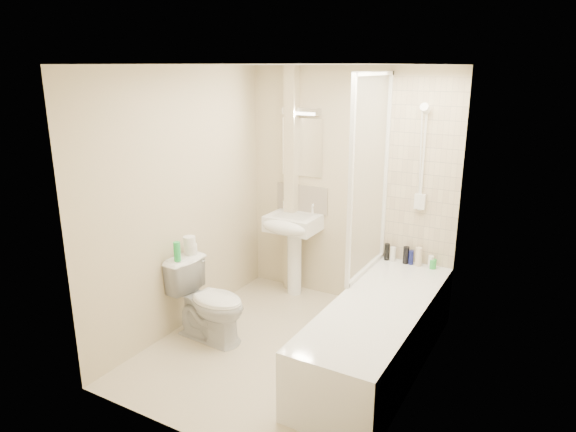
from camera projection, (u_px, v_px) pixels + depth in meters
The scene contains 26 objects.
floor at pixel (287, 351), 4.48m from camera, with size 2.50×2.50×0.00m, color beige.
wall_back at pixel (348, 188), 5.18m from camera, with size 2.20×0.02×2.40m, color beige.
wall_left at pixel (182, 202), 4.66m from camera, with size 0.02×2.50×2.40m, color beige.
wall_right at pixel (422, 241), 3.62m from camera, with size 0.02×2.50×2.40m, color beige.
ceiling at pixel (286, 65), 3.80m from camera, with size 2.20×2.50×0.02m, color white.
tile_back at pixel (423, 174), 4.75m from camera, with size 0.70×0.01×1.75m, color beige.
tile_right at pixel (430, 204), 3.73m from camera, with size 0.01×2.10×1.75m, color beige.
pipe_boxing at pixel (291, 183), 5.42m from camera, with size 0.12×0.12×2.40m, color beige.
splashback at pixel (302, 199), 5.47m from camera, with size 0.60×0.01×0.30m, color beige.
mirror at pixel (302, 147), 5.31m from camera, with size 0.46×0.01×0.60m, color white.
strip_light at pixel (301, 111), 5.19m from camera, with size 0.42×0.07×0.07m, color silver.
bathtub at pixel (378, 332), 4.21m from camera, with size 0.70×2.10×0.55m.
shower_screen at pixel (370, 176), 4.54m from camera, with size 0.04×0.92×1.80m.
shower_fixture at pixel (422, 162), 4.68m from camera, with size 0.10×0.16×0.99m.
pedestal_sink at pixel (291, 233), 5.37m from camera, with size 0.53×0.48×1.02m.
bottle_black_a at pixel (387, 252), 5.04m from camera, with size 0.05×0.05×0.17m, color black.
bottle_white_a at pixel (393, 254), 5.02m from camera, with size 0.05×0.05×0.14m, color white.
bottle_black_b at pixel (406, 255), 4.95m from camera, with size 0.06×0.06×0.17m, color black.
bottle_blue at pixel (411, 258), 4.93m from camera, with size 0.05×0.05×0.14m, color navy.
bottle_cream at pixel (419, 257), 4.89m from camera, with size 0.07×0.07×0.18m, color beige.
bottle_white_b at pixel (431, 262), 4.84m from camera, with size 0.05×0.05×0.12m, color white.
bottle_green at pixel (433, 264), 4.84m from camera, with size 0.07×0.07×0.09m, color green.
toilet at pixel (209, 301), 4.59m from camera, with size 0.75×0.46×0.73m, color white.
toilet_roll_lower at pixel (191, 249), 4.69m from camera, with size 0.12×0.12×0.09m, color white.
toilet_roll_upper at pixel (189, 241), 4.62m from camera, with size 0.11×0.11×0.09m, color white.
green_bottle at pixel (177, 252), 4.50m from camera, with size 0.06×0.06×0.18m, color green.
Camera 1 is at (1.96, -3.44, 2.39)m, focal length 32.00 mm.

